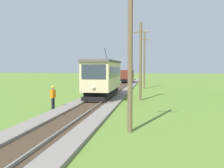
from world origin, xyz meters
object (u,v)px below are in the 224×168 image
red_tram (103,77)px  gravel_pile (102,80)px  track_worker (53,96)px  freight_car (127,75)px  utility_pole_mid (141,61)px  utility_pole_near_tram (130,50)px  utility_pole_far (144,60)px

red_tram → gravel_pile: bearing=101.9°
gravel_pile → track_worker: 30.90m
freight_car → utility_pole_mid: utility_pole_mid is taller
freight_car → utility_pole_near_tram: size_ratio=0.67×
red_tram → freight_car: 23.50m
red_tram → utility_pole_near_tram: 12.89m
red_tram → track_worker: 7.20m
utility_pole_near_tram → utility_pole_far: size_ratio=0.95×
gravel_pile → track_worker: track_worker is taller
red_tram → track_worker: red_tram is taller
freight_car → utility_pole_far: bearing=-71.5°
freight_car → gravel_pile: (-5.08, 0.65, -1.02)m
red_tram → utility_pole_near_tram: size_ratio=1.10×
utility_pole_near_tram → track_worker: utility_pole_near_tram is taller
freight_car → utility_pole_near_tram: bearing=-84.0°
freight_car → utility_pole_mid: (3.75, -24.16, 2.19)m
utility_pole_near_tram → track_worker: 8.88m
utility_pole_far → gravel_pile: size_ratio=3.75×
freight_car → gravel_pile: freight_car is taller
track_worker → utility_pole_mid: bearing=56.4°
track_worker → gravel_pile: bearing=107.5°
utility_pole_far → gravel_pile: bearing=126.7°
gravel_pile → freight_car: bearing=-7.3°
utility_pole_mid → gravel_pile: utility_pole_mid is taller
utility_pole_far → gravel_pile: (-8.82, 11.82, -3.64)m
freight_car → red_tram: bearing=-90.0°
freight_car → utility_pole_mid: size_ratio=0.71×
gravel_pile → track_worker: (2.58, -30.78, 0.45)m
utility_pole_near_tram → utility_pole_mid: size_ratio=1.06×
red_tram → utility_pole_far: bearing=73.1°
freight_car → gravel_pile: bearing=172.7°
utility_pole_mid → track_worker: bearing=-136.3°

